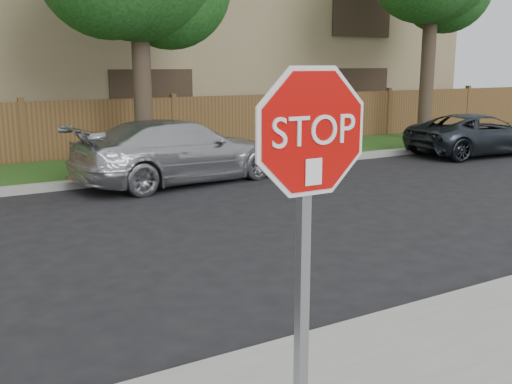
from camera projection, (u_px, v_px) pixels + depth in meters
ground at (266, 353)px, 5.32m from camera, size 90.00×90.00×0.00m
far_curb at (56, 186)px, 12.15m from camera, size 70.00×0.30×0.15m
grass_strip at (39, 174)px, 13.54m from camera, size 70.00×3.00×0.12m
fence at (23, 135)px, 14.73m from camera, size 70.00×0.12×1.60m
stop_sign at (309, 188)px, 3.37m from camera, size 1.01×0.13×2.55m
sedan_right at (180, 151)px, 12.82m from camera, size 4.88×2.48×1.36m
sedan_far_right at (478, 134)px, 16.76m from camera, size 4.30×2.31×1.15m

